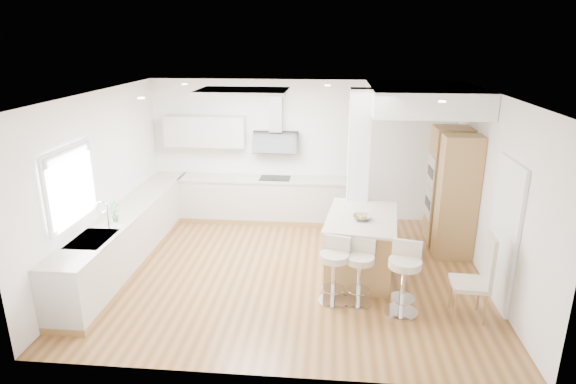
# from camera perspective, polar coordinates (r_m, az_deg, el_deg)

# --- Properties ---
(ground) EXTENTS (6.00, 6.00, 0.00)m
(ground) POSITION_cam_1_polar(r_m,az_deg,el_deg) (7.80, 0.29, -9.41)
(ground) COLOR #996838
(ground) RESTS_ON ground
(ceiling) EXTENTS (6.00, 5.00, 0.02)m
(ceiling) POSITION_cam_1_polar(r_m,az_deg,el_deg) (7.80, 0.29, -9.41)
(ceiling) COLOR white
(ceiling) RESTS_ON ground
(wall_back) EXTENTS (6.00, 0.04, 2.80)m
(wall_back) POSITION_cam_1_polar(r_m,az_deg,el_deg) (9.67, 1.60, 4.90)
(wall_back) COLOR white
(wall_back) RESTS_ON ground
(wall_left) EXTENTS (0.04, 5.00, 2.80)m
(wall_left) POSITION_cam_1_polar(r_m,az_deg,el_deg) (8.08, -21.40, 1.01)
(wall_left) COLOR white
(wall_left) RESTS_ON ground
(wall_right) EXTENTS (0.04, 5.00, 2.80)m
(wall_right) POSITION_cam_1_polar(r_m,az_deg,el_deg) (7.62, 23.39, -0.21)
(wall_right) COLOR white
(wall_right) RESTS_ON ground
(skylight) EXTENTS (4.10, 2.10, 0.06)m
(skylight) POSITION_cam_1_polar(r_m,az_deg,el_deg) (7.67, -5.30, 11.79)
(skylight) COLOR white
(skylight) RESTS_ON ground
(window_left) EXTENTS (0.06, 1.28, 1.07)m
(window_left) POSITION_cam_1_polar(r_m,az_deg,el_deg) (7.22, -24.43, 1.14)
(window_left) COLOR white
(window_left) RESTS_ON ground
(doorway_right) EXTENTS (0.05, 1.00, 2.10)m
(doorway_right) POSITION_cam_1_polar(r_m,az_deg,el_deg) (7.21, 24.20, -4.71)
(doorway_right) COLOR #4D463C
(doorway_right) RESTS_ON ground
(counter_left) EXTENTS (0.63, 4.50, 1.35)m
(counter_left) POSITION_cam_1_polar(r_m,az_deg,el_deg) (8.45, -18.18, -4.69)
(counter_left) COLOR #A88048
(counter_left) RESTS_ON ground
(counter_back) EXTENTS (3.62, 0.63, 2.50)m
(counter_back) POSITION_cam_1_polar(r_m,az_deg,el_deg) (9.69, -3.95, 0.57)
(counter_back) COLOR #A88048
(counter_back) RESTS_ON ground
(pillar) EXTENTS (0.35, 0.35, 2.80)m
(pillar) POSITION_cam_1_polar(r_m,az_deg,el_deg) (8.16, 8.27, 2.24)
(pillar) COLOR white
(pillar) RESTS_ON ground
(soffit) EXTENTS (1.78, 2.20, 0.40)m
(soffit) POSITION_cam_1_polar(r_m,az_deg,el_deg) (8.49, 15.71, 10.65)
(soffit) COLOR white
(soffit) RESTS_ON ground
(oven_column) EXTENTS (0.63, 1.21, 2.10)m
(oven_column) POSITION_cam_1_polar(r_m,az_deg,el_deg) (8.76, 18.76, 0.17)
(oven_column) COLOR #A88048
(oven_column) RESTS_ON ground
(peninsula) EXTENTS (1.23, 1.69, 1.03)m
(peninsula) POSITION_cam_1_polar(r_m,az_deg,el_deg) (7.66, 8.62, -6.13)
(peninsula) COLOR #A88048
(peninsula) RESTS_ON ground
(bar_stool_a) EXTENTS (0.52, 0.52, 0.95)m
(bar_stool_a) POSITION_cam_1_polar(r_m,az_deg,el_deg) (6.78, 5.51, -8.86)
(bar_stool_a) COLOR silver
(bar_stool_a) RESTS_ON ground
(bar_stool_b) EXTENTS (0.50, 0.50, 0.92)m
(bar_stool_b) POSITION_cam_1_polar(r_m,az_deg,el_deg) (6.81, 8.51, -9.03)
(bar_stool_b) COLOR silver
(bar_stool_b) RESTS_ON ground
(bar_stool_c) EXTENTS (0.55, 0.55, 1.01)m
(bar_stool_c) POSITION_cam_1_polar(r_m,az_deg,el_deg) (6.66, 13.60, -9.53)
(bar_stool_c) COLOR silver
(bar_stool_c) RESTS_ON ground
(dining_chair) EXTENTS (0.49, 0.49, 1.19)m
(dining_chair) POSITION_cam_1_polar(r_m,az_deg,el_deg) (6.82, 21.71, -9.04)
(dining_chair) COLOR beige
(dining_chair) RESTS_ON ground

